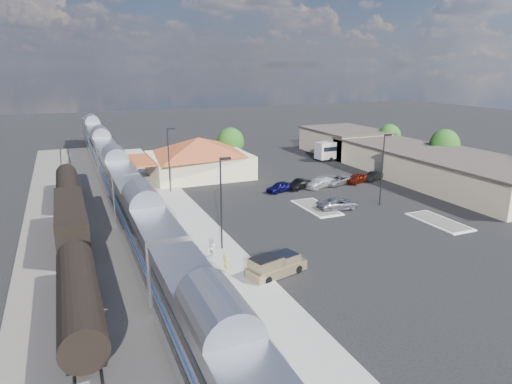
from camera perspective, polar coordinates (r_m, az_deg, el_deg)
name	(u,v)px	position (r m, az deg, el deg)	size (l,w,h in m)	color
ground	(295,217)	(53.23, 4.90, -3.14)	(280.00, 280.00, 0.00)	black
railbed	(100,219)	(55.21, -18.96, -3.20)	(16.00, 100.00, 0.12)	#4C4944
platform	(181,214)	(54.53, -9.35, -2.74)	(5.50, 92.00, 0.18)	gray
passenger_train	(117,178)	(62.20, -17.03, 1.72)	(3.00, 104.00, 5.55)	silver
freight_cars	(71,224)	(48.54, -22.07, -3.73)	(2.80, 46.00, 4.00)	black
station_depot	(199,157)	(72.47, -7.18, 4.39)	(18.35, 12.24, 6.20)	beige
buildings_east	(405,157)	(79.71, 18.13, 4.12)	(14.40, 51.40, 4.80)	#C6B28C
traffic_island_south	(316,207)	(56.73, 7.54, -1.92)	(3.30, 7.50, 0.21)	silver
traffic_island_north	(439,222)	(55.19, 21.91, -3.45)	(3.30, 7.50, 0.21)	silver
lamp_plat_s	(222,196)	(42.22, -4.28, -0.53)	(1.08, 0.25, 9.00)	black
lamp_plat_n	(169,155)	(62.93, -10.79, 4.59)	(1.08, 0.25, 9.00)	black
lamp_lot	(383,164)	(58.34, 15.62, 3.44)	(1.08, 0.25, 9.00)	black
tree_east_b	(444,146)	(81.82, 22.48, 5.38)	(4.94, 4.94, 6.96)	#382314
tree_east_c	(389,137)	(92.11, 16.30, 6.66)	(4.41, 4.41, 6.21)	#382314
tree_depot	(231,142)	(80.21, -3.18, 6.21)	(4.71, 4.71, 6.63)	#382314
pickup_truck	(277,265)	(38.66, 2.61, -9.14)	(5.59, 3.26, 1.82)	tan
suv	(338,204)	(56.55, 10.26, -1.44)	(2.39, 5.19, 1.44)	#A4A6AC
coach_bus	(342,148)	(87.27, 10.67, 5.38)	(10.99, 3.21, 3.48)	silver
person_a	(227,263)	(38.96, -3.70, -8.80)	(0.57, 0.37, 1.56)	gold
person_b	(211,248)	(41.64, -5.61, -6.97)	(0.90, 0.70, 1.85)	silver
parked_car_a	(280,187)	(63.39, 3.00, 0.64)	(1.69, 4.19, 1.43)	#0F0D43
parked_car_b	(299,184)	(65.07, 5.42, 0.97)	(1.49, 4.29, 1.41)	black
parked_car_c	(320,182)	(66.35, 7.98, 1.21)	(2.08, 5.13, 1.49)	silver
parked_car_d	(338,180)	(68.28, 10.16, 1.45)	(2.19, 4.74, 1.32)	#989BA0
parked_car_e	(357,178)	(69.79, 12.50, 1.69)	(1.72, 4.27, 1.45)	#66190B
parked_car_f	(373,176)	(71.91, 14.45, 1.92)	(1.40, 4.02, 1.32)	black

